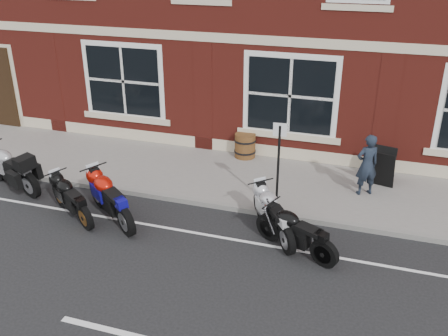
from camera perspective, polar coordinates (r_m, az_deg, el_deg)
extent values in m
plane|color=black|center=(10.88, -5.46, -7.62)|extent=(80.00, 80.00, 0.00)
cube|color=slate|center=(13.31, -0.47, -0.86)|extent=(30.00, 3.00, 0.12)
cube|color=slate|center=(11.98, -2.84, -3.95)|extent=(30.00, 0.16, 0.12)
cylinder|color=black|center=(13.07, -21.15, -1.74)|extent=(0.70, 0.38, 0.69)
cube|color=black|center=(13.62, -23.24, 0.66)|extent=(0.90, 0.55, 0.24)
ellipsoid|color=#A4A3A8|center=(13.70, -23.67, 1.32)|extent=(0.71, 0.58, 0.35)
cube|color=black|center=(13.22, -22.37, 0.53)|extent=(0.66, 0.47, 0.11)
cylinder|color=black|center=(12.16, -14.03, -2.76)|extent=(0.63, 0.53, 0.69)
cylinder|color=black|center=(10.87, -10.97, -5.91)|extent=(0.63, 0.53, 0.69)
cube|color=black|center=(11.38, -12.86, -2.52)|extent=(0.84, 0.73, 0.24)
ellipsoid|color=#AA1207|center=(11.46, -13.23, -1.64)|extent=(0.71, 0.67, 0.34)
cube|color=black|center=(10.98, -12.03, -2.98)|extent=(0.64, 0.58, 0.11)
cylinder|color=black|center=(12.43, -18.08, -2.87)|extent=(0.57, 0.43, 0.60)
cylinder|color=black|center=(11.30, -15.43, -5.39)|extent=(0.57, 0.43, 0.60)
cube|color=black|center=(11.76, -17.10, -2.62)|extent=(0.75, 0.60, 0.21)
ellipsoid|color=black|center=(11.83, -17.43, -1.89)|extent=(0.62, 0.57, 0.30)
cube|color=black|center=(11.41, -16.39, -2.96)|extent=(0.57, 0.49, 0.09)
cylinder|color=black|center=(11.31, 4.43, -4.36)|extent=(0.47, 0.59, 0.63)
cylinder|color=black|center=(10.19, 7.37, -8.08)|extent=(0.47, 0.59, 0.63)
cube|color=black|center=(10.61, 5.79, -4.43)|extent=(0.65, 0.79, 0.22)
ellipsoid|color=#B4B4B9|center=(10.68, 5.52, -3.50)|extent=(0.61, 0.66, 0.32)
cube|color=black|center=(10.26, 6.66, -5.06)|extent=(0.52, 0.59, 0.10)
cylinder|color=black|center=(10.59, 5.27, -6.68)|extent=(0.60, 0.38, 0.61)
cylinder|color=black|center=(9.93, 11.48, -9.45)|extent=(0.60, 0.38, 0.61)
cube|color=black|center=(10.09, 8.16, -6.40)|extent=(0.78, 0.54, 0.21)
ellipsoid|color=black|center=(10.11, 7.55, -5.56)|extent=(0.63, 0.54, 0.30)
cube|color=black|center=(9.87, 9.96, -6.78)|extent=(0.58, 0.45, 0.09)
imported|color=#19202D|center=(12.40, 16.02, 0.35)|extent=(0.67, 0.60, 1.54)
cylinder|color=#492B13|center=(14.20, 2.42, 2.59)|extent=(0.59, 0.59, 0.69)
cylinder|color=black|center=(14.26, 2.41, 1.97)|extent=(0.62, 0.62, 0.05)
cylinder|color=black|center=(14.14, 2.43, 3.21)|extent=(0.62, 0.62, 0.05)
cylinder|color=black|center=(11.15, 6.19, -0.12)|extent=(0.06, 0.06, 2.05)
cube|color=silver|center=(10.80, 6.41, 4.37)|extent=(0.30, 0.04, 0.30)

